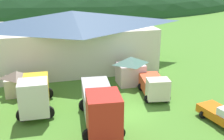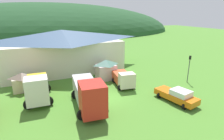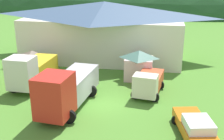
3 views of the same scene
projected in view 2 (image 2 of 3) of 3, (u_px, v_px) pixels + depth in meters
ground_plane at (109, 98)px, 22.88m from camera, size 200.00×200.00×0.00m
forested_hill_backdrop at (49, 34)px, 88.30m from camera, size 129.76×60.00×28.77m
depot_building at (63, 49)px, 33.40m from camera, size 21.21×11.62×7.23m
play_shed_cream at (23, 82)px, 24.76m from camera, size 2.59×2.24×2.53m
play_shed_pink at (106, 69)px, 29.04m from camera, size 3.08×2.64×3.15m
heavy_rig_striped at (37, 87)px, 21.82m from camera, size 3.32×6.77×3.50m
crane_truck_red at (88, 93)px, 20.03m from camera, size 3.67×8.45×3.74m
light_truck_cream at (123, 78)px, 26.32m from camera, size 2.98×5.15×2.37m
service_pickup_orange at (177, 95)px, 21.73m from camera, size 2.99×5.42×1.66m
traffic_light_east at (189, 66)px, 27.36m from camera, size 0.20×0.32×4.12m
traffic_cone_near_pickup at (94, 94)px, 24.04m from camera, size 0.36×0.36×0.49m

